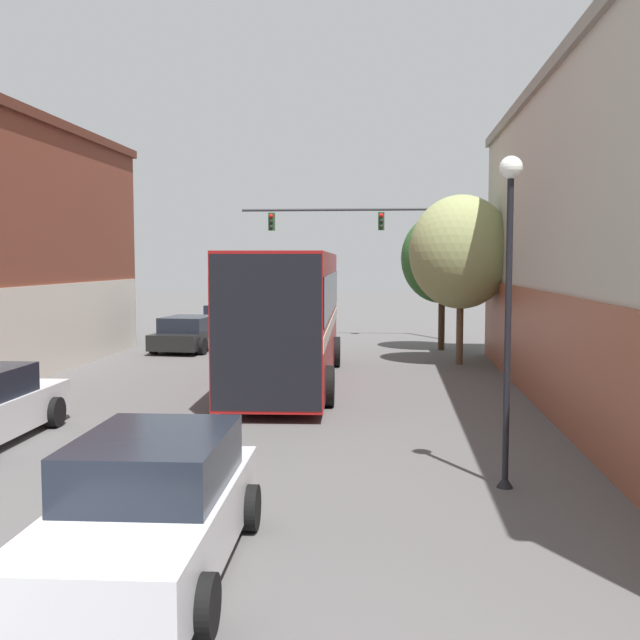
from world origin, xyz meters
The scene contains 9 objects.
lane_center_line centered at (0.00, 16.16, 0.00)m, with size 0.14×44.32×0.01m.
bus centered at (1.02, 15.59, 2.08)m, with size 3.16×11.10×3.72m.
hatchback_foreground centered at (1.24, 2.55, 0.71)m, with size 2.18×4.52×1.52m.
parked_car_left_near centered at (-3.92, 23.07, 0.64)m, with size 2.45×4.46×1.34m.
parked_car_left_far centered at (-3.76, 29.40, 0.68)m, with size 2.38×4.34×1.44m.
traffic_signal_gantry centered at (3.35, 28.30, 4.48)m, with size 9.11×0.36×6.09m.
street_lamp centered at (5.70, 6.10, 3.12)m, with size 0.35×0.35×5.07m.
street_tree_near centered at (6.25, 20.02, 3.79)m, with size 3.47×3.12×5.71m.
street_tree_far centered at (5.91, 24.13, 3.60)m, with size 3.21×2.89×5.38m.
Camera 1 is at (3.92, -5.46, 3.50)m, focal length 42.00 mm.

